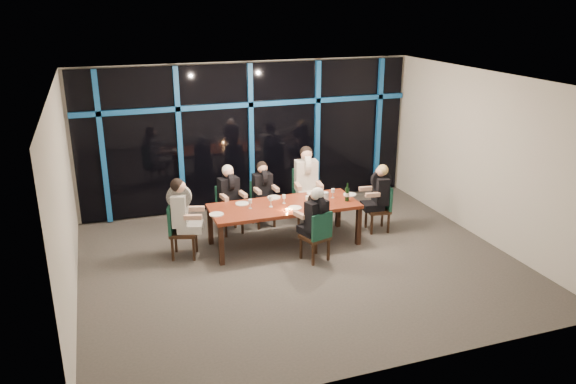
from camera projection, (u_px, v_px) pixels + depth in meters
The scene contains 29 objects.
room at pixel (301, 144), 8.68m from camera, with size 7.04×7.00×3.02m.
window_wall at pixel (251, 134), 11.45m from camera, with size 6.86×0.43×2.94m.
dining_table at pixel (284, 208), 9.83m from camera, with size 2.60×1.00×0.75m.
chair_far_left at pixel (228, 206), 10.45m from camera, with size 0.48×0.48×0.89m.
chair_far_mid at pixel (262, 200), 10.79m from camera, with size 0.43×0.43×0.87m.
chair_far_right at pixel (305, 192), 11.02m from camera, with size 0.54×0.54×1.02m.
chair_end_left at pixel (178, 228), 9.40m from camera, with size 0.55×0.55×0.95m.
chair_end_right at pixel (382, 206), 10.50m from camera, with size 0.46×0.46×0.88m.
chair_near_mid at pixel (318, 234), 9.24m from camera, with size 0.51×0.51×0.88m.
diner_far_left at pixel (229, 189), 10.27m from camera, with size 0.48×0.59×0.87m.
diner_far_mid at pixel (263, 185), 10.61m from camera, with size 0.45×0.55×0.84m.
diner_far_right at pixel (306, 173), 10.81m from camera, with size 0.55×0.67×1.00m.
diner_end_left at pixel (182, 206), 9.28m from camera, with size 0.64×0.56×0.92m.
diner_end_right at pixel (379, 188), 10.37m from camera, with size 0.58×0.47×0.86m.
diner_near_mid at pixel (315, 213), 9.18m from camera, with size 0.52×0.60×0.86m.
plate_far_left at pixel (242, 204), 9.84m from camera, with size 0.24×0.24×0.01m, color white.
plate_far_mid at pixel (274, 197), 10.15m from camera, with size 0.24×0.24×0.01m, color white.
plate_far_right at pixel (313, 193), 10.35m from camera, with size 0.24×0.24×0.01m, color white.
plate_end_left at pixel (216, 214), 9.35m from camera, with size 0.24×0.24×0.01m, color white.
plate_end_right at pixel (349, 195), 10.29m from camera, with size 0.24×0.24×0.01m, color white.
plate_near_mid at pixel (295, 208), 9.64m from camera, with size 0.24×0.24×0.01m, color white.
wine_bottle at pixel (347, 194), 9.95m from camera, with size 0.08×0.08×0.33m.
water_pitcher at pixel (325, 198), 9.79m from camera, with size 0.14×0.12×0.22m.
tea_light at pixel (287, 210), 9.54m from camera, with size 0.05×0.05×0.03m, color #FF9E4C.
wine_glass_a at pixel (271, 199), 9.67m from camera, with size 0.07×0.07×0.19m.
wine_glass_b at pixel (284, 197), 9.84m from camera, with size 0.06×0.06×0.16m.
wine_glass_c at pixel (307, 198), 9.77m from camera, with size 0.06×0.06×0.16m.
wine_glass_d at pixel (250, 202), 9.60m from camera, with size 0.06×0.06×0.16m.
wine_glass_e at pixel (333, 191), 10.11m from camera, with size 0.07×0.07×0.17m.
Camera 1 is at (-2.96, -7.91, 4.16)m, focal length 35.00 mm.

